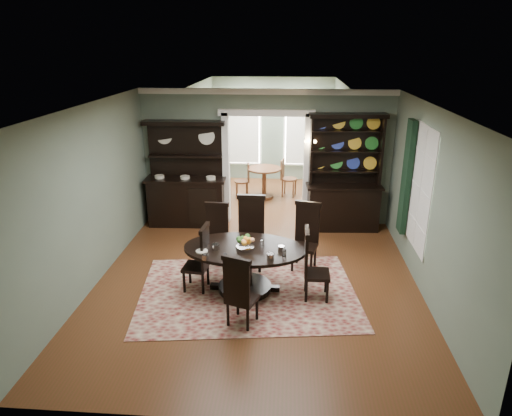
{
  "coord_description": "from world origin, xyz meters",
  "views": [
    {
      "loc": [
        0.51,
        -6.88,
        3.92
      ],
      "look_at": [
        -0.05,
        0.6,
        1.19
      ],
      "focal_mm": 32.0,
      "sensor_mm": 36.0,
      "label": 1
    }
  ],
  "objects_px": {
    "welsh_dresser": "(344,188)",
    "parlor_table": "(264,178)",
    "dining_table": "(245,261)",
    "sideboard": "(187,189)"
  },
  "relations": [
    {
      "from": "dining_table",
      "to": "parlor_table",
      "type": "relative_size",
      "value": 2.32
    },
    {
      "from": "dining_table",
      "to": "sideboard",
      "type": "distance_m",
      "value": 3.33
    },
    {
      "from": "parlor_table",
      "to": "welsh_dresser",
      "type": "bearing_deg",
      "value": -46.39
    },
    {
      "from": "parlor_table",
      "to": "dining_table",
      "type": "bearing_deg",
      "value": -90.49
    },
    {
      "from": "sideboard",
      "to": "welsh_dresser",
      "type": "relative_size",
      "value": 0.92
    },
    {
      "from": "welsh_dresser",
      "to": "parlor_table",
      "type": "relative_size",
      "value": 2.85
    },
    {
      "from": "parlor_table",
      "to": "sideboard",
      "type": "bearing_deg",
      "value": -130.16
    },
    {
      "from": "sideboard",
      "to": "welsh_dresser",
      "type": "distance_m",
      "value": 3.48
    },
    {
      "from": "dining_table",
      "to": "parlor_table",
      "type": "distance_m",
      "value": 4.85
    },
    {
      "from": "welsh_dresser",
      "to": "parlor_table",
      "type": "distance_m",
      "value": 2.71
    }
  ]
}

